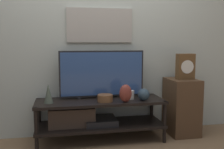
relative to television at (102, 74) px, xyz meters
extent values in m
cube|color=beige|center=(-0.04, 0.19, 0.58)|extent=(6.40, 0.06, 2.70)
cube|color=#B2ADA3|center=(0.00, 0.15, 0.57)|extent=(0.80, 0.02, 0.41)
cube|color=#B2BCC6|center=(0.00, 0.14, 0.57)|extent=(0.76, 0.01, 0.38)
cube|color=black|center=(-0.04, -0.11, -0.31)|extent=(1.47, 0.49, 0.03)
cube|color=black|center=(-0.04, -0.11, -0.59)|extent=(1.47, 0.49, 0.03)
cylinder|color=black|center=(-0.74, -0.33, -0.53)|extent=(0.04, 0.04, 0.48)
cylinder|color=black|center=(0.67, -0.33, -0.53)|extent=(0.04, 0.04, 0.48)
cylinder|color=black|center=(-0.74, 0.11, -0.53)|extent=(0.04, 0.04, 0.48)
cylinder|color=black|center=(0.67, 0.11, -0.53)|extent=(0.04, 0.04, 0.48)
cube|color=black|center=(-0.04, -0.11, -0.54)|extent=(0.36, 0.35, 0.07)
cube|color=#47382D|center=(-0.37, -0.11, -0.47)|extent=(0.51, 0.27, 0.21)
cylinder|color=black|center=(-0.28, 0.00, -0.28)|extent=(0.05, 0.05, 0.02)
cylinder|color=black|center=(0.28, 0.00, -0.28)|extent=(0.05, 0.05, 0.02)
cube|color=black|center=(0.00, 0.00, 0.00)|extent=(1.00, 0.04, 0.54)
cube|color=#33518C|center=(0.00, -0.01, 0.00)|extent=(0.97, 0.01, 0.51)
cone|color=#4C5647|center=(-0.62, -0.16, -0.18)|extent=(0.10, 0.10, 0.21)
ellipsoid|color=brown|center=(0.22, -0.28, -0.19)|extent=(0.14, 0.10, 0.20)
cylinder|color=brown|center=(0.00, -0.20, -0.25)|extent=(0.17, 0.17, 0.08)
sphere|color=#2D4251|center=(0.44, -0.23, -0.22)|extent=(0.14, 0.14, 0.14)
cylinder|color=silver|center=(0.32, -0.13, -0.24)|extent=(0.08, 0.08, 0.10)
cube|color=#513823|center=(0.99, -0.08, -0.43)|extent=(0.34, 0.43, 0.69)
cube|color=brown|center=(1.01, -0.10, 0.08)|extent=(0.21, 0.10, 0.31)
cylinder|color=white|center=(1.01, -0.15, 0.08)|extent=(0.16, 0.01, 0.16)
camera|label=1|loc=(-0.49, -3.04, 0.37)|focal=42.00mm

